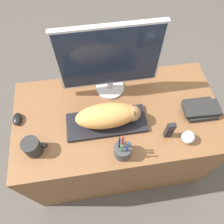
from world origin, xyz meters
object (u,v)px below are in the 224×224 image
Objects in this scene: keyboard at (107,123)px; pen_cup at (123,150)px; computer_mouse at (17,119)px; book_stack at (201,109)px; cat at (110,115)px; phone at (170,130)px; monitor at (110,60)px; baseball at (188,137)px; coffee_mug at (33,147)px.

pen_cup is at bearing -73.27° from keyboard.
book_stack is at bearing -5.37° from computer_mouse.
keyboard is 2.26× the size of pen_cup.
phone is at bearing -22.12° from cat.
monitor is at bearing 81.21° from cat.
monitor is 2.81× the size of pen_cup.
monitor reaches higher than baseball.
monitor is 0.62m from baseball.
cat is 0.45m from coffee_mug.
computer_mouse reaches higher than keyboard.
keyboard is 5.58× the size of computer_mouse.
pen_cup is at bearing -159.17° from book_stack.
coffee_mug is at bearing -142.66° from monitor.
phone reaches higher than book_stack.
pen_cup is 0.29m from phone.
keyboard is at bearing -10.96° from computer_mouse.
cat is at bearing 101.65° from pen_cup.
cat is (0.02, -0.00, 0.08)m from keyboard.
pen_cup is at bearing -165.75° from phone.
cat reaches higher than baseball.
monitor is at bearing 153.74° from book_stack.
computer_mouse is at bearing 164.12° from baseball.
coffee_mug is (0.11, -0.21, 0.03)m from computer_mouse.
cat is 0.46m from baseball.
cat is 1.79× the size of pen_cup.
keyboard is at bearing 14.53° from coffee_mug.
monitor is at bearing 37.34° from coffee_mug.
baseball is 0.11m from phone.
cat is at bearing -98.79° from monitor.
cat is 2.81× the size of phone.
coffee_mug is (-0.42, -0.11, 0.04)m from keyboard.
computer_mouse is 1.01m from baseball.
phone is at bearing -20.99° from keyboard.
monitor reaches higher than cat.
book_stack is (0.24, 0.13, -0.04)m from phone.
computer_mouse is 1.11m from book_stack.
keyboard is 0.58m from book_stack.
keyboard is 0.09m from cat.
pen_cup is 1.57× the size of phone.
baseball is (0.42, -0.17, -0.06)m from cat.
baseball is (0.38, 0.03, -0.01)m from pen_cup.
cat is at bearing 179.79° from book_stack.
monitor is 0.52m from phone.
coffee_mug reaches higher than book_stack.
pen_cup is 0.38m from baseball.
monitor reaches higher than pen_cup.
pen_cup reaches higher than computer_mouse.
keyboard is at bearing 179.80° from book_stack.
keyboard is 1.27× the size of cat.
pen_cup is (0.06, -0.20, 0.04)m from keyboard.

